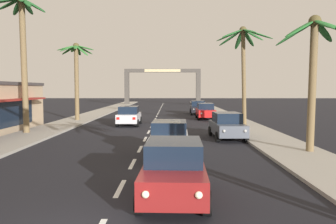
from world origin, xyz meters
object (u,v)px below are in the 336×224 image
(sedan_parked_nearest_kerb, at_px, (227,125))
(palm_left_farthest, at_px, (76,67))
(palm_right_second, at_px, (314,55))
(sedan_parked_mid_kerb, at_px, (205,111))
(palm_right_third, at_px, (243,53))
(sedan_lead_at_stop_bar, at_px, (174,169))
(sedan_oncoming_far, at_px, (129,116))
(palm_left_third, at_px, (23,40))
(town_gateway_arch, at_px, (163,82))
(sedan_third_in_queue, at_px, (169,139))
(sedan_parked_far_kerb, at_px, (198,107))

(sedan_parked_nearest_kerb, relative_size, palm_left_farthest, 0.58)
(palm_left_farthest, relative_size, palm_right_second, 1.14)
(sedan_parked_nearest_kerb, xyz_separation_m, sedan_parked_mid_kerb, (0.05, 14.39, 0.00))
(sedan_parked_nearest_kerb, height_order, palm_right_third, palm_right_third)
(sedan_lead_at_stop_bar, relative_size, sedan_oncoming_far, 1.01)
(palm_right_third, bearing_deg, palm_left_third, -162.84)
(town_gateway_arch, bearing_deg, palm_left_farthest, -102.17)
(sedan_parked_nearest_kerb, height_order, sedan_parked_mid_kerb, same)
(palm_left_third, bearing_deg, sedan_third_in_queue, -37.55)
(sedan_oncoming_far, relative_size, palm_right_second, 0.66)
(palm_left_third, bearing_deg, town_gateway_arch, 79.28)
(sedan_parked_mid_kerb, xyz_separation_m, sedan_parked_far_kerb, (-0.26, 6.94, 0.00))
(sedan_parked_nearest_kerb, xyz_separation_m, palm_left_third, (-13.88, 1.94, 5.71))
(sedan_parked_far_kerb, bearing_deg, palm_left_farthest, -143.61)
(sedan_third_in_queue, relative_size, palm_left_farthest, 0.58)
(sedan_lead_at_stop_bar, distance_m, sedan_parked_far_kerb, 33.61)
(sedan_third_in_queue, bearing_deg, town_gateway_arch, 91.69)
(sedan_lead_at_stop_bar, distance_m, palm_right_third, 20.69)
(sedan_oncoming_far, height_order, palm_left_farthest, palm_left_farthest)
(sedan_parked_nearest_kerb, relative_size, palm_right_second, 0.66)
(palm_right_second, bearing_deg, palm_left_third, 157.46)
(sedan_third_in_queue, height_order, sedan_parked_far_kerb, same)
(palm_left_third, height_order, palm_right_third, palm_left_third)
(sedan_parked_nearest_kerb, bearing_deg, sedan_parked_far_kerb, 90.56)
(palm_left_farthest, xyz_separation_m, palm_right_second, (16.25, -17.18, -0.50))
(palm_right_third, bearing_deg, palm_left_farthest, 161.94)
(sedan_parked_far_kerb, relative_size, palm_right_third, 0.53)
(palm_left_third, bearing_deg, sedan_oncoming_far, 43.37)
(sedan_oncoming_far, distance_m, sedan_parked_mid_kerb, 9.64)
(palm_left_farthest, bearing_deg, sedan_parked_far_kerb, 36.39)
(sedan_parked_nearest_kerb, bearing_deg, sedan_third_in_queue, -122.11)
(palm_left_third, relative_size, town_gateway_arch, 0.63)
(town_gateway_arch, bearing_deg, palm_right_second, -80.72)
(sedan_parked_nearest_kerb, xyz_separation_m, palm_right_second, (3.33, -5.21, 3.98))
(sedan_lead_at_stop_bar, height_order, palm_right_second, palm_right_second)
(sedan_parked_far_kerb, bearing_deg, town_gateway_arch, 100.97)
(sedan_parked_mid_kerb, height_order, palm_left_third, palm_left_third)
(sedan_oncoming_far, relative_size, palm_left_farthest, 0.58)
(sedan_parked_mid_kerb, relative_size, palm_right_second, 0.66)
(palm_right_third, distance_m, town_gateway_arch, 41.23)
(sedan_parked_mid_kerb, bearing_deg, sedan_parked_far_kerb, 92.18)
(sedan_third_in_queue, relative_size, palm_left_third, 0.46)
(sedan_parked_nearest_kerb, bearing_deg, sedan_parked_mid_kerb, 89.78)
(sedan_parked_far_kerb, bearing_deg, sedan_third_in_queue, -97.30)
(sedan_parked_mid_kerb, distance_m, palm_right_third, 9.46)
(sedan_lead_at_stop_bar, bearing_deg, sedan_oncoming_far, 100.52)
(sedan_parked_nearest_kerb, distance_m, sedan_parked_far_kerb, 21.34)
(sedan_third_in_queue, distance_m, town_gateway_arch, 53.50)
(sedan_third_in_queue, relative_size, town_gateway_arch, 0.29)
(sedan_lead_at_stop_bar, xyz_separation_m, sedan_oncoming_far, (-3.76, 20.26, 0.00))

